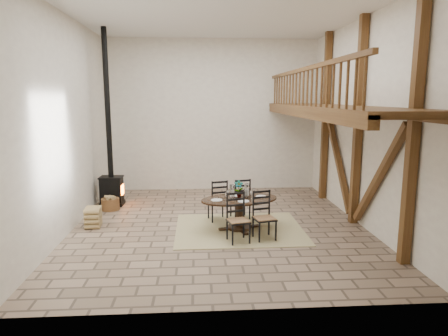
{
  "coord_description": "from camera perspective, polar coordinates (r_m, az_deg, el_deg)",
  "views": [
    {
      "loc": [
        -0.5,
        -9.42,
        3.11
      ],
      "look_at": [
        0.15,
        0.4,
        1.36
      ],
      "focal_mm": 32.0,
      "sensor_mm": 36.0,
      "label": 1
    }
  ],
  "objects": [
    {
      "name": "log_stack",
      "position": [
        10.23,
        -18.18,
        -6.71
      ],
      "size": [
        0.39,
        0.51,
        0.49
      ],
      "rotation": [
        0.0,
        0.0,
        0.08
      ],
      "color": "tan",
      "rests_on": "ground"
    },
    {
      "name": "wood_stove",
      "position": [
        11.94,
        -15.89,
        0.13
      ],
      "size": [
        0.67,
        0.53,
        5.0
      ],
      "rotation": [
        0.0,
        0.0,
        -0.04
      ],
      "color": "black",
      "rests_on": "ground"
    },
    {
      "name": "rug",
      "position": [
        9.64,
        2.19,
        -8.68
      ],
      "size": [
        3.0,
        2.5,
        0.02
      ],
      "primitive_type": "cube",
      "color": "tan",
      "rests_on": "ground"
    },
    {
      "name": "log_basket",
      "position": [
        11.63,
        -15.92,
        -4.91
      ],
      "size": [
        0.5,
        0.5,
        0.41
      ],
      "rotation": [
        0.0,
        0.0,
        -0.41
      ],
      "color": "brown",
      "rests_on": "ground"
    },
    {
      "name": "dining_table",
      "position": [
        9.51,
        2.2,
        -6.26
      ],
      "size": [
        2.05,
        2.23,
        1.18
      ],
      "rotation": [
        0.0,
        0.0,
        0.23
      ],
      "color": "black",
      "rests_on": "ground"
    },
    {
      "name": "room_shell",
      "position": [
        9.57,
        6.45,
        9.46
      ],
      "size": [
        7.02,
        8.02,
        5.01
      ],
      "color": "white",
      "rests_on": "ground"
    },
    {
      "name": "ground",
      "position": [
        9.94,
        -0.74,
        -8.15
      ],
      "size": [
        8.0,
        8.0,
        0.0
      ],
      "primitive_type": "plane",
      "color": "gray",
      "rests_on": "ground"
    }
  ]
}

